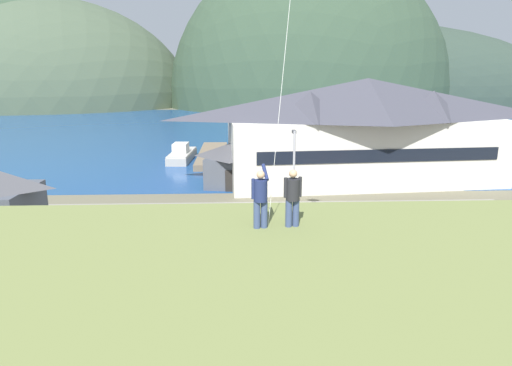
{
  "coord_description": "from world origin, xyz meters",
  "views": [
    {
      "loc": [
        -0.87,
        -18.88,
        10.38
      ],
      "look_at": [
        0.22,
        9.0,
        3.22
      ],
      "focal_mm": 30.88,
      "sensor_mm": 36.0,
      "label": 1
    }
  ],
  "objects_px": {
    "moored_boat_outer_mooring": "(240,150)",
    "person_kite_flyer": "(260,197)",
    "wharf_dock": "(212,155)",
    "person_companion": "(293,196)",
    "moored_boat_wharfside": "(182,155)",
    "parked_car_mid_row_far": "(485,218)",
    "harbor_lodge": "(366,129)",
    "parked_car_front_row_silver": "(71,277)",
    "storage_shed_waterside": "(235,163)",
    "parking_light_pole": "(294,169)",
    "parked_car_front_row_end": "(496,258)",
    "parked_car_back_row_right": "(339,230)"
  },
  "relations": [
    {
      "from": "wharf_dock",
      "to": "moored_boat_outer_mooring",
      "type": "height_order",
      "value": "moored_boat_outer_mooring"
    },
    {
      "from": "wharf_dock",
      "to": "person_companion",
      "type": "bearing_deg",
      "value": -83.22
    },
    {
      "from": "moored_boat_outer_mooring",
      "to": "person_kite_flyer",
      "type": "distance_m",
      "value": 42.61
    },
    {
      "from": "parked_car_front_row_silver",
      "to": "parked_car_mid_row_far",
      "type": "relative_size",
      "value": 0.99
    },
    {
      "from": "harbor_lodge",
      "to": "wharf_dock",
      "type": "relative_size",
      "value": 1.77
    },
    {
      "from": "person_kite_flyer",
      "to": "harbor_lodge",
      "type": "bearing_deg",
      "value": 68.28
    },
    {
      "from": "parked_car_front_row_end",
      "to": "harbor_lodge",
      "type": "bearing_deg",
      "value": 94.06
    },
    {
      "from": "wharf_dock",
      "to": "parked_car_front_row_end",
      "type": "bearing_deg",
      "value": -63.32
    },
    {
      "from": "parking_light_pole",
      "to": "storage_shed_waterside",
      "type": "bearing_deg",
      "value": 112.82
    },
    {
      "from": "parked_car_mid_row_far",
      "to": "person_kite_flyer",
      "type": "relative_size",
      "value": 2.28
    },
    {
      "from": "harbor_lodge",
      "to": "storage_shed_waterside",
      "type": "xyz_separation_m",
      "value": [
        -12.09,
        -0.95,
        -2.97
      ]
    },
    {
      "from": "parking_light_pole",
      "to": "parked_car_mid_row_far",
      "type": "bearing_deg",
      "value": -13.45
    },
    {
      "from": "wharf_dock",
      "to": "parked_car_mid_row_far",
      "type": "bearing_deg",
      "value": -54.03
    },
    {
      "from": "moored_boat_wharfside",
      "to": "parking_light_pole",
      "type": "distance_m",
      "value": 24.56
    },
    {
      "from": "parked_car_front_row_end",
      "to": "person_kite_flyer",
      "type": "distance_m",
      "value": 15.95
    },
    {
      "from": "person_companion",
      "to": "wharf_dock",
      "type": "bearing_deg",
      "value": 96.78
    },
    {
      "from": "parked_car_front_row_end",
      "to": "parked_car_back_row_right",
      "type": "bearing_deg",
      "value": 149.34
    },
    {
      "from": "parked_car_front_row_silver",
      "to": "parked_car_back_row_right",
      "type": "height_order",
      "value": "same"
    },
    {
      "from": "storage_shed_waterside",
      "to": "moored_boat_wharfside",
      "type": "distance_m",
      "value": 13.82
    },
    {
      "from": "parked_car_mid_row_far",
      "to": "person_kite_flyer",
      "type": "distance_m",
      "value": 21.67
    },
    {
      "from": "moored_boat_outer_mooring",
      "to": "storage_shed_waterside",
      "type": "bearing_deg",
      "value": -92.08
    },
    {
      "from": "moored_boat_outer_mooring",
      "to": "person_kite_flyer",
      "type": "relative_size",
      "value": 3.83
    },
    {
      "from": "parked_car_back_row_right",
      "to": "parking_light_pole",
      "type": "relative_size",
      "value": 0.67
    },
    {
      "from": "moored_boat_wharfside",
      "to": "parking_light_pole",
      "type": "xyz_separation_m",
      "value": [
        10.53,
        -21.98,
        3.07
      ]
    },
    {
      "from": "wharf_dock",
      "to": "parking_light_pole",
      "type": "relative_size",
      "value": 2.43
    },
    {
      "from": "storage_shed_waterside",
      "to": "wharf_dock",
      "type": "height_order",
      "value": "storage_shed_waterside"
    },
    {
      "from": "parked_car_back_row_right",
      "to": "parking_light_pole",
      "type": "xyz_separation_m",
      "value": [
        -2.17,
        4.81,
        2.72
      ]
    },
    {
      "from": "parked_car_front_row_silver",
      "to": "parked_car_front_row_end",
      "type": "height_order",
      "value": "same"
    },
    {
      "from": "parked_car_front_row_silver",
      "to": "moored_boat_outer_mooring",
      "type": "bearing_deg",
      "value": 77.24
    },
    {
      "from": "parked_car_front_row_silver",
      "to": "person_companion",
      "type": "height_order",
      "value": "person_companion"
    },
    {
      "from": "parked_car_front_row_silver",
      "to": "person_kite_flyer",
      "type": "bearing_deg",
      "value": -38.41
    },
    {
      "from": "harbor_lodge",
      "to": "moored_boat_wharfside",
      "type": "bearing_deg",
      "value": 148.77
    },
    {
      "from": "storage_shed_waterside",
      "to": "wharf_dock",
      "type": "xyz_separation_m",
      "value": [
        -2.88,
        13.71,
        -1.81
      ]
    },
    {
      "from": "person_kite_flyer",
      "to": "person_companion",
      "type": "xyz_separation_m",
      "value": [
        0.95,
        0.09,
        -0.02
      ]
    },
    {
      "from": "harbor_lodge",
      "to": "parking_light_pole",
      "type": "xyz_separation_m",
      "value": [
        -7.96,
        -10.76,
        -1.34
      ]
    },
    {
      "from": "parked_car_front_row_silver",
      "to": "person_kite_flyer",
      "type": "distance_m",
      "value": 12.23
    },
    {
      "from": "wharf_dock",
      "to": "moored_boat_wharfside",
      "type": "bearing_deg",
      "value": -156.31
    },
    {
      "from": "moored_boat_outer_mooring",
      "to": "person_companion",
      "type": "bearing_deg",
      "value": -88.12
    },
    {
      "from": "moored_boat_wharfside",
      "to": "parked_car_back_row_right",
      "type": "xyz_separation_m",
      "value": [
        12.7,
        -26.78,
        0.34
      ]
    },
    {
      "from": "wharf_dock",
      "to": "parked_car_mid_row_far",
      "type": "height_order",
      "value": "parked_car_mid_row_far"
    },
    {
      "from": "moored_boat_outer_mooring",
      "to": "parking_light_pole",
      "type": "relative_size",
      "value": 1.13
    },
    {
      "from": "harbor_lodge",
      "to": "moored_boat_wharfside",
      "type": "distance_m",
      "value": 22.07
    },
    {
      "from": "moored_boat_outer_mooring",
      "to": "parked_car_mid_row_far",
      "type": "relative_size",
      "value": 1.68
    },
    {
      "from": "harbor_lodge",
      "to": "parked_car_front_row_silver",
      "type": "bearing_deg",
      "value": -132.74
    },
    {
      "from": "moored_boat_outer_mooring",
      "to": "person_kite_flyer",
      "type": "bearing_deg",
      "value": -89.41
    },
    {
      "from": "parked_car_front_row_end",
      "to": "moored_boat_outer_mooring",
      "type": "bearing_deg",
      "value": 110.77
    },
    {
      "from": "moored_boat_wharfside",
      "to": "person_kite_flyer",
      "type": "height_order",
      "value": "person_kite_flyer"
    },
    {
      "from": "moored_boat_wharfside",
      "to": "person_companion",
      "type": "height_order",
      "value": "person_companion"
    },
    {
      "from": "harbor_lodge",
      "to": "parked_car_back_row_right",
      "type": "bearing_deg",
      "value": -110.4
    },
    {
      "from": "parked_car_back_row_right",
      "to": "person_kite_flyer",
      "type": "distance_m",
      "value": 14.59
    }
  ]
}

